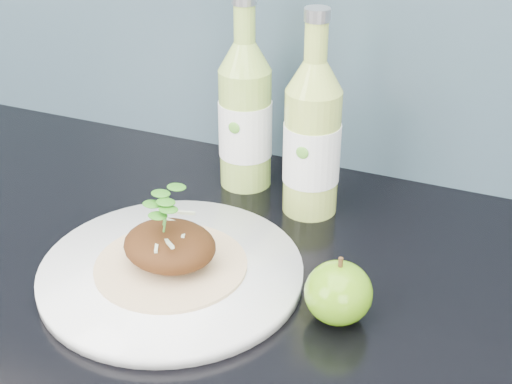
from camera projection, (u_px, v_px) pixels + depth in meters
The scene contains 5 objects.
dinner_plate at pixel (172, 272), 0.82m from camera, with size 0.33×0.33×0.02m.
pork_taco at pixel (170, 245), 0.80m from camera, with size 0.17×0.17×0.10m.
green_apple at pixel (338, 293), 0.74m from camera, with size 0.09×0.09×0.08m.
cider_bottle_left at pixel (245, 116), 0.97m from camera, with size 0.10×0.10×0.27m.
cider_bottle_right at pixel (312, 139), 0.91m from camera, with size 0.09×0.09×0.27m.
Camera 1 is at (0.26, 1.06, 1.39)m, focal length 50.00 mm.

